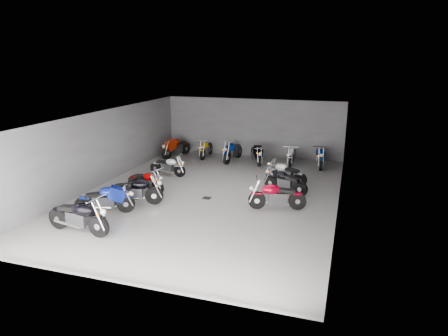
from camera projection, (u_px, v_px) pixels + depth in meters
The scene contains 20 objects.
ground at pixel (211, 194), 16.31m from camera, with size 14.00×14.00×0.00m, color gray.
wall_back at pixel (253, 128), 22.31m from camera, with size 10.00×0.10×3.20m, color slate.
wall_left at pixel (103, 148), 17.35m from camera, with size 0.10×14.00×3.20m, color slate.
wall_right at pixel (341, 166), 14.42m from camera, with size 0.10×14.00×3.20m, color slate.
ceiling at pixel (210, 116), 15.45m from camera, with size 10.00×14.00×0.04m, color black.
drain_grate at pixel (207, 198), 15.85m from camera, with size 0.32×0.32×0.01m, color black.
motorcycle_left_a at pixel (79, 216), 12.58m from camera, with size 2.33×0.52×1.03m.
motorcycle_left_b at pixel (106, 200), 14.20m from camera, with size 2.00×0.97×0.93m.
motorcycle_left_c at pixel (134, 191), 15.04m from camera, with size 2.17×0.89×0.99m.
motorcycle_left_d at pixel (146, 181), 16.51m from camera, with size 1.86×0.58×0.83m.
motorcycle_left_f at pixel (168, 166), 18.78m from camera, with size 1.89×0.43×0.83m.
motorcycle_right_d at pixel (276, 196), 14.58m from camera, with size 2.10×0.69×0.94m.
motorcycle_right_e at pixel (285, 181), 16.37m from camera, with size 1.91×0.85×0.88m.
motorcycle_right_f at pixel (285, 173), 17.58m from camera, with size 1.93×0.79×0.88m.
motorcycle_back_a at pixel (176, 147), 22.31m from camera, with size 0.82×2.19×0.99m.
motorcycle_back_b at pixel (206, 149), 22.18m from camera, with size 0.43×2.06×0.90m.
motorcycle_back_c at pixel (233, 151), 21.37m from camera, with size 0.52×2.28×1.00m.
motorcycle_back_d at pixel (256, 154), 20.98m from camera, with size 1.03×1.99×0.94m.
motorcycle_back_e at pixel (292, 155), 20.77m from camera, with size 0.40×1.96×0.86m.
motorcycle_back_f at pixel (320, 157), 20.23m from camera, with size 0.53×2.22×0.98m.
Camera 1 is at (5.20, -14.54, 5.40)m, focal length 32.00 mm.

